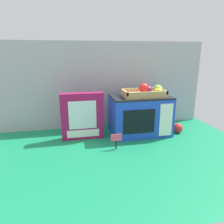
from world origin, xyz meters
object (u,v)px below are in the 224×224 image
object	(u,v)px
toy_microwave	(140,115)
loose_toy_apple	(178,128)
price_sign	(116,139)
food_groups_crate	(146,92)
cookie_set_box	(82,116)

from	to	relation	value
toy_microwave	loose_toy_apple	bearing A→B (deg)	-9.63
toy_microwave	price_sign	xyz separation A→B (m)	(-0.23, -0.23, -0.08)
toy_microwave	loose_toy_apple	size ratio (longest dim) A/B	5.88
food_groups_crate	price_sign	size ratio (longest dim) A/B	2.92
price_sign	food_groups_crate	bearing A→B (deg)	38.64
food_groups_crate	loose_toy_apple	xyz separation A→B (m)	(0.25, -0.03, -0.28)
cookie_set_box	price_sign	size ratio (longest dim) A/B	3.23
food_groups_crate	cookie_set_box	distance (m)	0.48
cookie_set_box	loose_toy_apple	xyz separation A→B (m)	(0.70, -0.04, -0.13)
food_groups_crate	loose_toy_apple	size ratio (longest dim) A/B	4.07
toy_microwave	cookie_set_box	xyz separation A→B (m)	(-0.42, -0.00, 0.02)
cookie_set_box	price_sign	distance (m)	0.31
price_sign	loose_toy_apple	size ratio (longest dim) A/B	1.40
price_sign	toy_microwave	bearing A→B (deg)	44.43
cookie_set_box	toy_microwave	bearing A→B (deg)	0.68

